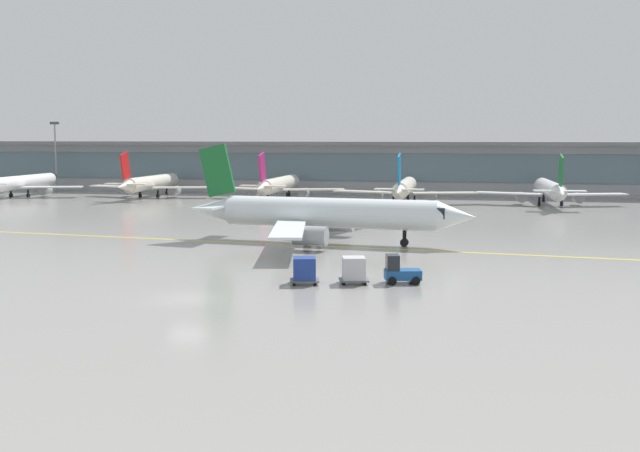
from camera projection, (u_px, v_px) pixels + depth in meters
name	position (u px, v px, depth m)	size (l,w,h in m)	color
ground_plane	(187.00, 299.00, 48.04)	(400.00, 400.00, 0.00)	gray
taxiway_centreline_stripe	(326.00, 246.00, 70.98)	(110.00, 0.36, 0.01)	yellow
terminal_concourse	(369.00, 167.00, 137.33)	(174.68, 11.00, 9.60)	#9EA3A8
gate_airplane_0	(23.00, 183.00, 129.13)	(22.84, 24.51, 8.14)	white
gate_airplane_1	(151.00, 183.00, 128.14)	(22.85, 24.50, 8.14)	silver
gate_airplane_2	(279.00, 185.00, 123.50)	(22.84, 24.52, 8.14)	silver
gate_airplane_3	(405.00, 188.00, 116.16)	(22.85, 24.49, 8.14)	silver
gate_airplane_4	(550.00, 189.00, 113.16)	(22.83, 24.54, 8.14)	white
taxiing_regional_jet	(326.00, 214.00, 72.68)	(29.74, 27.53, 9.85)	white
baggage_tug	(400.00, 271.00, 53.00)	(2.85, 2.11, 2.10)	#194C8C
cargo_dolly_lead	(354.00, 269.00, 52.85)	(2.41, 2.04, 1.94)	#595B60
cargo_dolly_trailing	(304.00, 270.00, 52.71)	(2.41, 2.04, 1.94)	#595B60
apron_light_mast_0	(56.00, 153.00, 141.54)	(1.80, 0.36, 13.33)	gray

